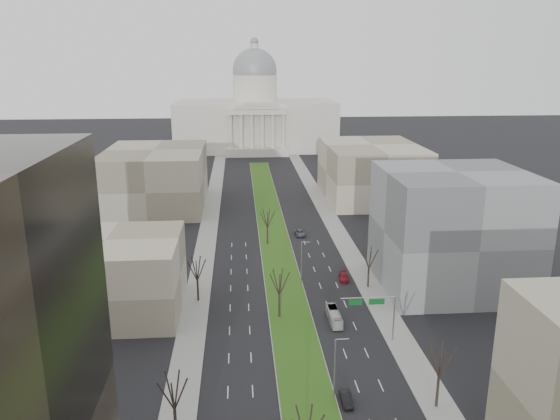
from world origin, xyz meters
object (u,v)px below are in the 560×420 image
car_black (346,399)px  car_red (344,277)px  box_van (334,316)px  car_grey_far (300,233)px

car_black → car_red: size_ratio=0.85×
box_van → car_grey_far: bearing=90.3°
car_red → car_black: bearing=-93.7°
car_grey_far → box_van: size_ratio=0.66×
car_red → car_grey_far: size_ratio=0.91×
car_red → car_grey_far: bearing=107.6°
car_black → car_grey_far: 72.91m
car_black → car_grey_far: size_ratio=0.77×
car_red → box_van: 19.34m
car_black → box_van: box_van is taller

